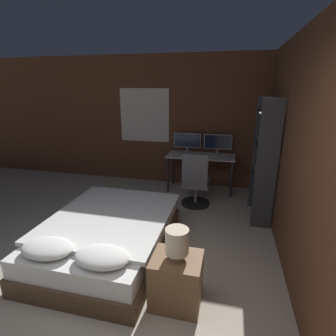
{
  "coord_description": "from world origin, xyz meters",
  "views": [
    {
      "loc": [
        1.0,
        -1.25,
        2.07
      ],
      "look_at": [
        0.01,
        2.85,
        0.75
      ],
      "focal_mm": 28.0,
      "sensor_mm": 36.0,
      "label": 1
    }
  ],
  "objects_px": {
    "bed": "(108,236)",
    "bookshelf": "(265,157)",
    "nightstand": "(177,280)",
    "monitor_right": "(218,143)",
    "bedside_lamp": "(177,241)",
    "computer_mouse": "(214,157)",
    "keyboard": "(200,157)",
    "desk": "(201,160)",
    "office_chair": "(196,185)",
    "monitor_left": "(187,141)"
  },
  "relations": [
    {
      "from": "bed",
      "to": "bookshelf",
      "type": "bearing_deg",
      "value": 36.04
    },
    {
      "from": "nightstand",
      "to": "monitor_right",
      "type": "height_order",
      "value": "monitor_right"
    },
    {
      "from": "bedside_lamp",
      "to": "monitor_right",
      "type": "distance_m",
      "value": 3.24
    },
    {
      "from": "computer_mouse",
      "to": "bookshelf",
      "type": "distance_m",
      "value": 1.2
    },
    {
      "from": "keyboard",
      "to": "bookshelf",
      "type": "relative_size",
      "value": 0.19
    },
    {
      "from": "nightstand",
      "to": "desk",
      "type": "height_order",
      "value": "desk"
    },
    {
      "from": "bed",
      "to": "bedside_lamp",
      "type": "bearing_deg",
      "value": -30.43
    },
    {
      "from": "desk",
      "to": "office_chair",
      "type": "relative_size",
      "value": 1.36
    },
    {
      "from": "bedside_lamp",
      "to": "monitor_left",
      "type": "bearing_deg",
      "value": 98.02
    },
    {
      "from": "monitor_left",
      "to": "bed",
      "type": "bearing_deg",
      "value": -101.95
    },
    {
      "from": "bookshelf",
      "to": "bedside_lamp",
      "type": "bearing_deg",
      "value": -115.19
    },
    {
      "from": "keyboard",
      "to": "office_chair",
      "type": "distance_m",
      "value": 0.7
    },
    {
      "from": "monitor_right",
      "to": "computer_mouse",
      "type": "xyz_separation_m",
      "value": [
        -0.04,
        -0.36,
        -0.22
      ]
    },
    {
      "from": "bed",
      "to": "monitor_left",
      "type": "relative_size",
      "value": 3.56
    },
    {
      "from": "desk",
      "to": "bookshelf",
      "type": "distance_m",
      "value": 1.54
    },
    {
      "from": "nightstand",
      "to": "computer_mouse",
      "type": "relative_size",
      "value": 7.34
    },
    {
      "from": "monitor_left",
      "to": "bedside_lamp",
      "type": "bearing_deg",
      "value": -81.98
    },
    {
      "from": "bedside_lamp",
      "to": "office_chair",
      "type": "relative_size",
      "value": 0.31
    },
    {
      "from": "desk",
      "to": "monitor_left",
      "type": "height_order",
      "value": "monitor_left"
    },
    {
      "from": "monitor_right",
      "to": "bed",
      "type": "bearing_deg",
      "value": -114.27
    },
    {
      "from": "bed",
      "to": "monitor_right",
      "type": "relative_size",
      "value": 3.56
    },
    {
      "from": "office_chair",
      "to": "bedside_lamp",
      "type": "bearing_deg",
      "value": -86.75
    },
    {
      "from": "computer_mouse",
      "to": "office_chair",
      "type": "height_order",
      "value": "office_chair"
    },
    {
      "from": "nightstand",
      "to": "monitor_left",
      "type": "xyz_separation_m",
      "value": [
        -0.45,
        3.22,
        0.72
      ]
    },
    {
      "from": "bedside_lamp",
      "to": "desk",
      "type": "relative_size",
      "value": 0.23
    },
    {
      "from": "bedside_lamp",
      "to": "monitor_right",
      "type": "height_order",
      "value": "monitor_right"
    },
    {
      "from": "nightstand",
      "to": "monitor_right",
      "type": "xyz_separation_m",
      "value": [
        0.18,
        3.22,
        0.72
      ]
    },
    {
      "from": "bedside_lamp",
      "to": "office_chair",
      "type": "bearing_deg",
      "value": 93.25
    },
    {
      "from": "monitor_left",
      "to": "computer_mouse",
      "type": "bearing_deg",
      "value": -31.7
    },
    {
      "from": "desk",
      "to": "office_chair",
      "type": "bearing_deg",
      "value": -89.18
    },
    {
      "from": "desk",
      "to": "office_chair",
      "type": "distance_m",
      "value": 0.82
    },
    {
      "from": "monitor_left",
      "to": "office_chair",
      "type": "height_order",
      "value": "monitor_left"
    },
    {
      "from": "monitor_right",
      "to": "computer_mouse",
      "type": "bearing_deg",
      "value": -96.47
    },
    {
      "from": "nightstand",
      "to": "desk",
      "type": "relative_size",
      "value": 0.38
    },
    {
      "from": "nightstand",
      "to": "monitor_left",
      "type": "relative_size",
      "value": 0.92
    },
    {
      "from": "desk",
      "to": "bookshelf",
      "type": "relative_size",
      "value": 0.7
    },
    {
      "from": "monitor_left",
      "to": "office_chair",
      "type": "distance_m",
      "value": 1.17
    },
    {
      "from": "bedside_lamp",
      "to": "desk",
      "type": "bearing_deg",
      "value": 92.62
    },
    {
      "from": "keyboard",
      "to": "office_chair",
      "type": "xyz_separation_m",
      "value": [
        0.01,
        -0.6,
        -0.36
      ]
    },
    {
      "from": "bed",
      "to": "keyboard",
      "type": "height_order",
      "value": "keyboard"
    },
    {
      "from": "keyboard",
      "to": "bookshelf",
      "type": "distance_m",
      "value": 1.4
    },
    {
      "from": "desk",
      "to": "keyboard",
      "type": "distance_m",
      "value": 0.21
    },
    {
      "from": "desk",
      "to": "computer_mouse",
      "type": "xyz_separation_m",
      "value": [
        0.27,
        -0.18,
        0.12
      ]
    },
    {
      "from": "monitor_right",
      "to": "desk",
      "type": "bearing_deg",
      "value": -149.77
    },
    {
      "from": "desk",
      "to": "computer_mouse",
      "type": "bearing_deg",
      "value": -33.35
    },
    {
      "from": "desk",
      "to": "keyboard",
      "type": "bearing_deg",
      "value": -90.0
    },
    {
      "from": "desk",
      "to": "bookshelf",
      "type": "height_order",
      "value": "bookshelf"
    },
    {
      "from": "nightstand",
      "to": "office_chair",
      "type": "xyz_separation_m",
      "value": [
        -0.13,
        2.26,
        0.14
      ]
    },
    {
      "from": "bed",
      "to": "monitor_right",
      "type": "bearing_deg",
      "value": 65.73
    },
    {
      "from": "monitor_left",
      "to": "keyboard",
      "type": "xyz_separation_m",
      "value": [
        0.31,
        -0.36,
        -0.23
      ]
    }
  ]
}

